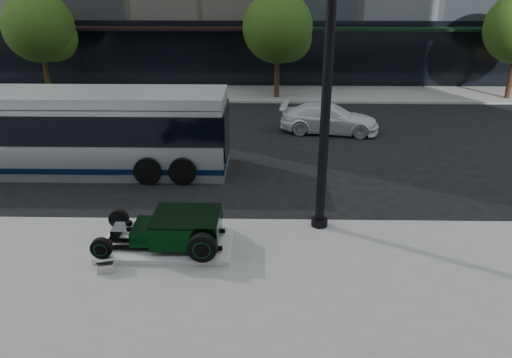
{
  "coord_description": "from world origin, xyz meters",
  "views": [
    {
      "loc": [
        0.37,
        -14.96,
        6.9
      ],
      "look_at": [
        0.11,
        -1.54,
        1.2
      ],
      "focal_mm": 35.0,
      "sensor_mm": 36.0,
      "label": 1
    }
  ],
  "objects_px": {
    "hot_rod": "(178,228)",
    "lamppost": "(327,88)",
    "transit_bus": "(60,131)",
    "white_sedan": "(329,118)"
  },
  "relations": [
    {
      "from": "hot_rod",
      "to": "lamppost",
      "type": "bearing_deg",
      "value": 18.94
    },
    {
      "from": "hot_rod",
      "to": "transit_bus",
      "type": "xyz_separation_m",
      "value": [
        -5.17,
        5.73,
        0.79
      ]
    },
    {
      "from": "hot_rod",
      "to": "white_sedan",
      "type": "relative_size",
      "value": 0.73
    },
    {
      "from": "lamppost",
      "to": "transit_bus",
      "type": "height_order",
      "value": "lamppost"
    },
    {
      "from": "hot_rod",
      "to": "lamppost",
      "type": "xyz_separation_m",
      "value": [
        3.79,
        1.3,
        3.37
      ]
    },
    {
      "from": "transit_bus",
      "to": "white_sedan",
      "type": "bearing_deg",
      "value": 24.74
    },
    {
      "from": "lamppost",
      "to": "white_sedan",
      "type": "xyz_separation_m",
      "value": [
        1.33,
        9.17,
        -3.43
      ]
    },
    {
      "from": "lamppost",
      "to": "white_sedan",
      "type": "height_order",
      "value": "lamppost"
    },
    {
      "from": "lamppost",
      "to": "transit_bus",
      "type": "bearing_deg",
      "value": 153.69
    },
    {
      "from": "lamppost",
      "to": "transit_bus",
      "type": "distance_m",
      "value": 10.32
    }
  ]
}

